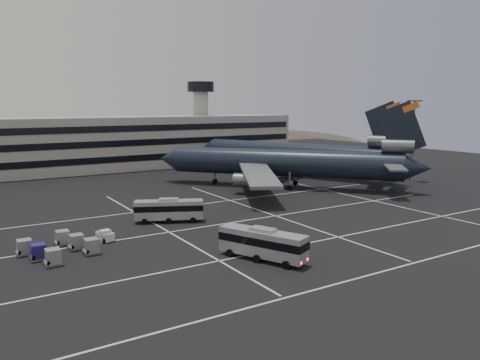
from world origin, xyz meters
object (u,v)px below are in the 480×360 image
trijet_main (286,163)px  tug_a (105,236)px  uld_cluster (58,247)px  bus_near (263,242)px  bus_far (169,209)px

trijet_main → tug_a: (-43.42, -19.03, -4.55)m
uld_cluster → tug_a: bearing=21.6°
trijet_main → bus_near: (-30.51, -35.70, -3.22)m
bus_near → tug_a: bearing=103.6°
bus_near → tug_a: (-12.91, 16.67, -1.32)m
bus_far → bus_near: bearing=-149.3°
bus_near → bus_far: bus_near is taller
bus_near → trijet_main: bearing=25.3°
trijet_main → bus_near: bearing=-171.4°
bus_far → uld_cluster: bus_far is taller
trijet_main → bus_far: 35.65m
bus_near → uld_cluster: 23.86m
bus_far → trijet_main: bearing=-41.2°
bus_near → tug_a: 21.13m
uld_cluster → trijet_main: bearing=23.4°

